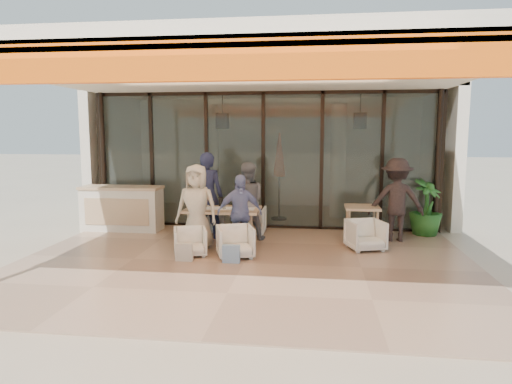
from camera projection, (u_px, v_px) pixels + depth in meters
ground at (244, 264)px, 7.91m from camera, size 70.00×70.00×0.00m
terrace_floor at (244, 264)px, 7.91m from camera, size 8.00×6.00×0.01m
terrace_structure at (240, 70)px, 7.22m from camera, size 8.00×6.00×3.40m
glass_storefront at (263, 161)px, 10.64m from camera, size 8.08×0.10×3.20m
interior_block at (273, 133)px, 12.83m from camera, size 9.05×3.62×3.52m
host_counter at (122, 208)px, 10.50m from camera, size 1.85×0.65×1.04m
dining_table at (222, 211)px, 9.22m from camera, size 1.50×0.90×0.93m
chair_far_left at (213, 218)px, 10.25m from camera, size 0.68×0.64×0.69m
chair_far_right at (250, 219)px, 10.14m from camera, size 0.68×0.64×0.70m
chair_near_left at (190, 241)px, 8.38m from camera, size 0.72×0.70×0.59m
chair_near_right at (235, 240)px, 8.27m from camera, size 0.79×0.77×0.65m
diner_navy at (207, 196)px, 9.68m from camera, size 0.71×0.49×1.86m
diner_grey at (247, 201)px, 9.58m from camera, size 0.91×0.78×1.65m
diner_cream at (197, 207)px, 8.80m from camera, size 0.85×0.58×1.67m
diner_periwinkle at (240, 213)px, 8.71m from camera, size 0.94×0.62×1.48m
tote_bag_cream at (184, 253)px, 8.01m from camera, size 0.30×0.10×0.34m
tote_bag_blue at (231, 255)px, 7.90m from camera, size 0.30×0.10×0.34m
side_table at (362, 211)px, 9.49m from camera, size 0.70×0.70×0.74m
side_chair at (366, 234)px, 8.79m from camera, size 0.79×0.77×0.66m
standing_woman at (396, 200)px, 9.44m from camera, size 1.14×0.67×1.75m
potted_palm at (426, 208)px, 9.99m from camera, size 0.99×0.99×1.26m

